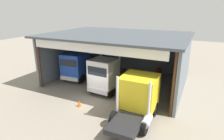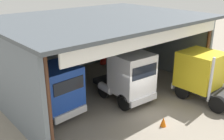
{
  "view_description": "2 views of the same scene",
  "coord_description": "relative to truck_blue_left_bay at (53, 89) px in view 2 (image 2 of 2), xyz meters",
  "views": [
    {
      "loc": [
        8.13,
        -13.42,
        7.96
      ],
      "look_at": [
        0.0,
        3.53,
        1.84
      ],
      "focal_mm": 30.42,
      "sensor_mm": 36.0,
      "label": 1
    },
    {
      "loc": [
        -11.18,
        -9.3,
        8.15
      ],
      "look_at": [
        0.0,
        3.53,
        1.84
      ],
      "focal_mm": 41.39,
      "sensor_mm": 36.0,
      "label": 2
    }
  ],
  "objects": [
    {
      "name": "ground_plane",
      "position": [
        4.58,
        -3.62,
        -1.71
      ],
      "size": [
        80.0,
        80.0,
        0.0
      ],
      "primitive_type": "plane",
      "color": "gray",
      "rests_on": "ground"
    },
    {
      "name": "workshop_shed",
      "position": [
        4.58,
        2.29,
        2.08
      ],
      "size": [
        14.39,
        10.91,
        5.45
      ],
      "color": "slate",
      "rests_on": "ground"
    },
    {
      "name": "truck_blue_left_bay",
      "position": [
        0.0,
        0.0,
        0.0
      ],
      "size": [
        2.75,
        5.32,
        3.22
      ],
      "rotation": [
        0.0,
        0.0,
        3.21
      ],
      "color": "#1E47B7",
      "rests_on": "ground"
    },
    {
      "name": "truck_white_yard_outside",
      "position": [
        4.63,
        -1.77,
        0.1
      ],
      "size": [
        2.59,
        4.78,
        3.73
      ],
      "rotation": [
        0.0,
        0.0,
        3.07
      ],
      "color": "white",
      "rests_on": "ground"
    },
    {
      "name": "truck_yellow_right_bay",
      "position": [
        8.92,
        -4.73,
        0.02
      ],
      "size": [
        2.73,
        5.41,
        3.48
      ],
      "rotation": [
        0.0,
        0.0,
        -0.0
      ],
      "color": "yellow",
      "rests_on": "ground"
    },
    {
      "name": "oil_drum",
      "position": [
        8.29,
        5.46,
        -1.24
      ],
      "size": [
        0.58,
        0.58,
        0.93
      ],
      "primitive_type": "cylinder",
      "color": "#B21E19",
      "rests_on": "ground"
    },
    {
      "name": "tool_cart",
      "position": [
        2.11,
        5.29,
        -1.21
      ],
      "size": [
        0.9,
        0.6,
        1.0
      ],
      "primitive_type": "cube",
      "color": "#1E59A5",
      "rests_on": "ground"
    },
    {
      "name": "traffic_cone",
      "position": [
        3.97,
        -5.25,
        -1.43
      ],
      "size": [
        0.36,
        0.36,
        0.56
      ],
      "primitive_type": "cone",
      "color": "orange",
      "rests_on": "ground"
    }
  ]
}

